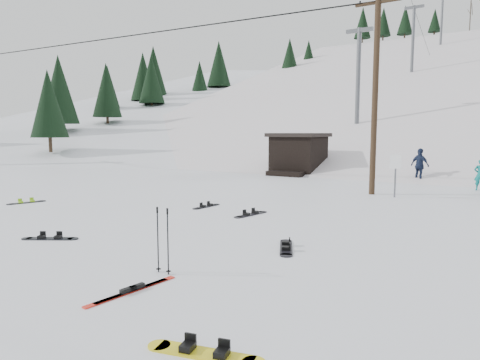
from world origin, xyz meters
The scene contains 21 objects.
ground centered at (0.00, 0.00, 0.00)m, with size 200.00×200.00×0.00m, color white.
ski_slope centered at (0.00, 55.00, -12.00)m, with size 60.00×75.00×45.00m, color white.
ridge_left centered at (-36.00, 48.00, -11.00)m, with size 34.00×85.00×38.00m, color white.
treeline_left centered at (-34.00, 40.00, 0.00)m, with size 20.00×64.00×10.00m, color black, non-canonical shape.
treeline_crest centered at (0.00, 86.00, 0.00)m, with size 50.00×6.00×10.00m, color black, non-canonical shape.
utility_pole centered at (2.00, 14.00, 4.68)m, with size 2.00×0.26×9.00m.
trail_sign centered at (3.10, 13.58, 1.27)m, with size 0.50×0.09×1.85m.
lift_hut centered at (-5.00, 20.94, 1.36)m, with size 3.40×4.10×2.75m.
lift_tower_near centered at (-4.00, 30.00, 7.86)m, with size 2.20×0.36×8.00m.
lift_tower_mid centered at (-4.00, 50.00, 14.36)m, with size 2.20×0.36×8.00m.
lift_tower_far centered at (-4.00, 70.00, 20.86)m, with size 2.20×0.36×8.00m.
hero_skis centered at (1.94, -0.32, 0.03)m, with size 0.30×1.91×0.10m.
ski_poles centered at (1.71, 0.72, 0.68)m, with size 0.37×0.10×1.33m.
board_scatter_a centered at (-2.71, 1.10, 0.03)m, with size 1.31×0.93×0.11m.
board_scatter_b centered at (-2.26, 7.25, 0.03)m, with size 0.33×1.43×0.10m.
board_scatter_c centered at (-8.82, 4.03, 0.03)m, with size 0.59×1.42×0.10m.
board_scatter_d centered at (2.92, 3.71, 0.03)m, with size 0.88×1.44×0.11m.
board_scatter_e centered at (4.34, -1.32, 0.03)m, with size 1.56×0.62×0.11m.
board_scatter_f centered at (-0.03, 6.83, 0.03)m, with size 0.48×1.56×0.11m.
skier_teal centered at (5.99, 18.19, 0.76)m, with size 0.55×0.36×1.52m, color #0B7270.
skier_navy centered at (2.91, 19.97, 0.96)m, with size 1.12×0.47×1.92m, color #18223D.
Camera 1 is at (7.53, -5.37, 2.81)m, focal length 32.00 mm.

